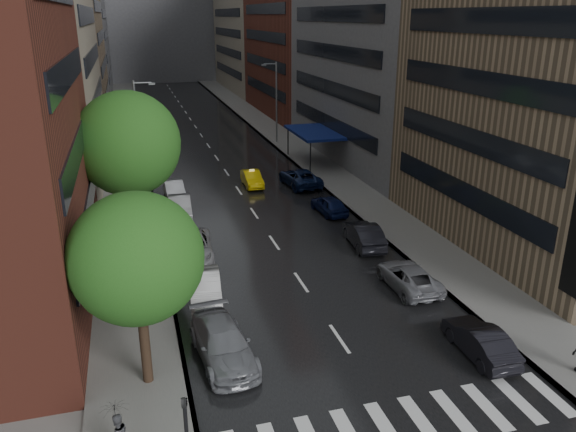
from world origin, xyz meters
name	(u,v)px	position (x,y,z in m)	size (l,w,h in m)	color
ground	(375,392)	(0.00, 0.00, 0.00)	(220.00, 220.00, 0.00)	gray
road	(204,139)	(0.00, 50.00, 0.01)	(14.00, 140.00, 0.01)	black
sidewalk_left	(126,142)	(-9.00, 50.00, 0.07)	(4.00, 140.00, 0.15)	gray
sidewalk_right	(276,134)	(9.00, 50.00, 0.07)	(4.00, 140.00, 0.15)	gray
crosswalk	(403,424)	(0.20, -2.00, 0.01)	(13.15, 2.80, 0.01)	silver
buildings_right	(307,7)	(15.00, 56.70, 15.03)	(8.05, 109.10, 36.00)	#937A5B
building_far	(158,5)	(0.00, 118.00, 16.00)	(40.00, 14.00, 32.00)	slate
tree_near	(136,259)	(-8.60, 3.00, 5.51)	(5.05, 5.05, 8.05)	#382619
tree_mid	(128,144)	(-8.60, 17.26, 6.82)	(6.25, 6.25, 9.96)	#382619
tree_far	(127,127)	(-8.60, 33.02, 4.92)	(4.51, 4.51, 7.19)	#382619
taxi	(252,179)	(1.39, 29.03, 0.66)	(1.41, 4.03, 1.33)	yellow
parked_cars_left	(194,253)	(-5.40, 14.05, 0.74)	(2.78, 28.40, 1.54)	gray
parked_cars_right	(351,224)	(5.40, 16.15, 0.72)	(2.90, 31.73, 1.55)	black
ped_black_umbrella	(117,426)	(-9.70, -1.00, 1.39)	(1.00, 0.98, 2.09)	#56575C
street_lamp_left	(139,134)	(-7.72, 30.00, 4.89)	(1.74, 0.22, 9.00)	gray
street_lamp_right	(276,101)	(7.72, 45.00, 4.89)	(1.74, 0.22, 9.00)	gray
awning	(314,132)	(8.98, 35.00, 3.13)	(4.00, 8.00, 3.12)	navy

